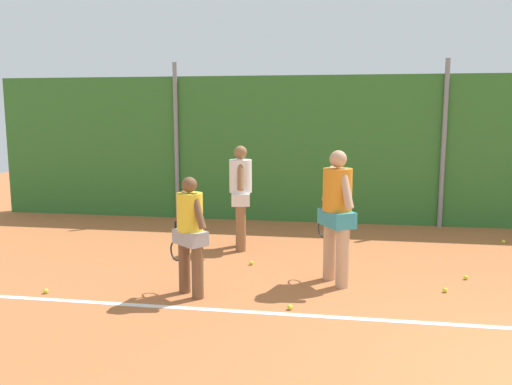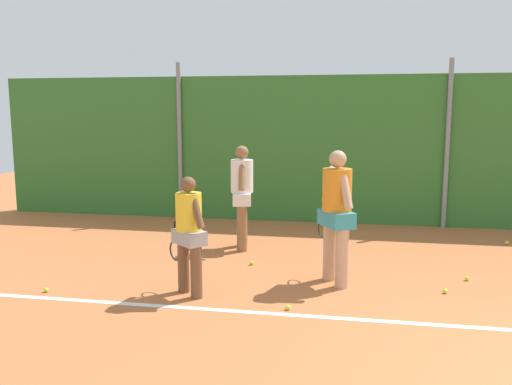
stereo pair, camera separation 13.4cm
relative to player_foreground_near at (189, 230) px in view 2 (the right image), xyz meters
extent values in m
plane|color=#B76638|center=(4.04, 0.17, -0.90)|extent=(30.95, 30.95, 0.00)
cube|color=#33702D|center=(4.04, 5.15, 0.71)|extent=(20.12, 0.25, 3.21)
cylinder|color=gray|center=(-1.77, 4.98, 0.86)|extent=(0.10, 0.10, 3.52)
cylinder|color=gray|center=(4.04, 4.98, 0.86)|extent=(0.10, 0.10, 3.52)
cylinder|color=brown|center=(0.12, -0.10, -0.55)|extent=(0.16, 0.16, 0.70)
cylinder|color=brown|center=(-0.12, 0.10, -0.55)|extent=(0.16, 0.16, 0.70)
cube|color=#99999E|center=(0.00, 0.00, -0.10)|extent=(0.54, 0.51, 0.19)
cylinder|color=yellow|center=(0.00, 0.00, 0.24)|extent=(0.34, 0.34, 0.50)
sphere|color=brown|center=(0.00, 0.00, 0.61)|extent=(0.20, 0.20, 0.20)
cylinder|color=brown|center=(0.15, -0.13, 0.28)|extent=(0.25, 0.22, 0.48)
cylinder|color=brown|center=(-0.15, 0.12, 0.28)|extent=(0.25, 0.22, 0.48)
cylinder|color=black|center=(-0.24, 0.14, -0.06)|extent=(0.03, 0.03, 0.28)
torus|color=#26262B|center=(-0.24, 0.14, -0.33)|extent=(0.23, 0.20, 0.28)
cylinder|color=tan|center=(2.00, 0.67, -0.48)|extent=(0.19, 0.19, 0.84)
cylinder|color=tan|center=(1.82, 1.00, -0.48)|extent=(0.19, 0.19, 0.84)
cube|color=teal|center=(1.91, 0.83, 0.05)|extent=(0.57, 0.65, 0.22)
cylinder|color=orange|center=(1.91, 0.83, 0.46)|extent=(0.41, 0.41, 0.60)
sphere|color=tan|center=(1.91, 0.83, 0.90)|extent=(0.24, 0.24, 0.24)
cylinder|color=tan|center=(2.03, 0.63, 0.51)|extent=(0.23, 0.31, 0.57)
cylinder|color=tan|center=(1.79, 1.04, 0.51)|extent=(0.23, 0.31, 0.57)
cylinder|color=black|center=(1.70, 1.09, 0.11)|extent=(0.03, 0.03, 0.28)
torus|color=#26262B|center=(1.70, 1.09, -0.16)|extent=(0.16, 0.26, 0.28)
cylinder|color=#8C603D|center=(0.16, 2.69, -0.49)|extent=(0.18, 0.18, 0.81)
cylinder|color=#8C603D|center=(0.23, 2.34, -0.49)|extent=(0.18, 0.18, 0.81)
cube|color=white|center=(0.19, 2.52, 0.02)|extent=(0.41, 0.59, 0.22)
cylinder|color=white|center=(0.19, 2.52, 0.42)|extent=(0.40, 0.40, 0.58)
sphere|color=#8C603D|center=(0.19, 2.52, 0.84)|extent=(0.23, 0.23, 0.23)
cylinder|color=#8C603D|center=(0.15, 2.74, 0.46)|extent=(0.15, 0.32, 0.54)
cylinder|color=#8C603D|center=(0.24, 2.30, 0.46)|extent=(0.15, 0.32, 0.54)
sphere|color=#CCDB33|center=(0.56, 1.52, -0.86)|extent=(0.07, 0.07, 0.07)
sphere|color=#CCDB33|center=(3.80, 1.30, -0.86)|extent=(0.07, 0.07, 0.07)
sphere|color=#CCDB33|center=(1.37, -0.32, -0.86)|extent=(0.07, 0.07, 0.07)
sphere|color=#CCDB33|center=(3.40, 0.67, -0.86)|extent=(0.07, 0.07, 0.07)
sphere|color=#CCDB33|center=(-1.97, -0.26, -0.86)|extent=(0.07, 0.07, 0.07)
sphere|color=#CCDB33|center=(4.98, 3.69, -0.86)|extent=(0.07, 0.07, 0.07)
sphere|color=#CCDB33|center=(-0.70, 2.24, -0.86)|extent=(0.07, 0.07, 0.07)
camera|label=1|loc=(1.99, -6.65, 1.56)|focal=37.38mm
camera|label=2|loc=(2.12, -6.62, 1.56)|focal=37.38mm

